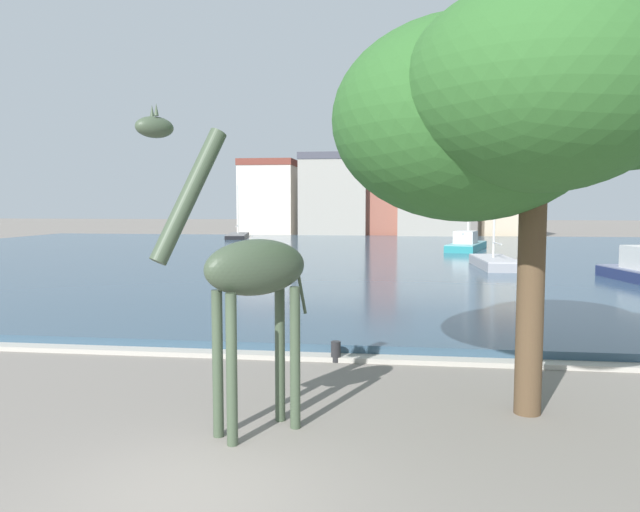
{
  "coord_description": "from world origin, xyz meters",
  "views": [
    {
      "loc": [
        2.68,
        -7.38,
        3.8
      ],
      "look_at": [
        0.16,
        11.51,
        2.2
      ],
      "focal_mm": 34.33,
      "sensor_mm": 36.0,
      "label": 1
    }
  ],
  "objects_px": {
    "sailboat_black": "(238,237)",
    "shade_tree": "(516,106)",
    "mooring_bollard": "(336,352)",
    "sailboat_grey": "(493,264)",
    "sailboat_teal": "(468,246)",
    "giraffe_statue": "(248,274)"
  },
  "relations": [
    {
      "from": "giraffe_statue",
      "to": "mooring_bollard",
      "type": "xyz_separation_m",
      "value": [
        0.92,
        4.87,
        -2.43
      ]
    },
    {
      "from": "giraffe_statue",
      "to": "sailboat_teal",
      "type": "relative_size",
      "value": 0.64
    },
    {
      "from": "giraffe_statue",
      "to": "sailboat_grey",
      "type": "relative_size",
      "value": 0.56
    },
    {
      "from": "shade_tree",
      "to": "mooring_bollard",
      "type": "xyz_separation_m",
      "value": [
        -3.56,
        2.96,
        -5.31
      ]
    },
    {
      "from": "shade_tree",
      "to": "sailboat_grey",
      "type": "bearing_deg",
      "value": 82.53
    },
    {
      "from": "sailboat_grey",
      "to": "sailboat_teal",
      "type": "relative_size",
      "value": 1.14
    },
    {
      "from": "sailboat_grey",
      "to": "mooring_bollard",
      "type": "bearing_deg",
      "value": -107.73
    },
    {
      "from": "giraffe_statue",
      "to": "shade_tree",
      "type": "distance_m",
      "value": 5.66
    },
    {
      "from": "giraffe_statue",
      "to": "mooring_bollard",
      "type": "distance_m",
      "value": 5.52
    },
    {
      "from": "giraffe_statue",
      "to": "sailboat_black",
      "type": "distance_m",
      "value": 55.94
    },
    {
      "from": "sailboat_teal",
      "to": "giraffe_statue",
      "type": "bearing_deg",
      "value": -101.07
    },
    {
      "from": "sailboat_teal",
      "to": "mooring_bollard",
      "type": "relative_size",
      "value": 16.32
    },
    {
      "from": "sailboat_black",
      "to": "shade_tree",
      "type": "bearing_deg",
      "value": -69.64
    },
    {
      "from": "giraffe_statue",
      "to": "sailboat_teal",
      "type": "bearing_deg",
      "value": 78.93
    },
    {
      "from": "mooring_bollard",
      "to": "sailboat_black",
      "type": "bearing_deg",
      "value": 107.79
    },
    {
      "from": "sailboat_grey",
      "to": "sailboat_black",
      "type": "height_order",
      "value": "sailboat_grey"
    },
    {
      "from": "giraffe_statue",
      "to": "sailboat_grey",
      "type": "distance_m",
      "value": 26.99
    },
    {
      "from": "sailboat_grey",
      "to": "mooring_bollard",
      "type": "xyz_separation_m",
      "value": [
        -6.69,
        -20.93,
        -0.22
      ]
    },
    {
      "from": "giraffe_statue",
      "to": "sailboat_grey",
      "type": "bearing_deg",
      "value": 73.56
    },
    {
      "from": "giraffe_statue",
      "to": "mooring_bollard",
      "type": "bearing_deg",
      "value": 79.31
    },
    {
      "from": "mooring_bollard",
      "to": "shade_tree",
      "type": "bearing_deg",
      "value": -39.73
    },
    {
      "from": "giraffe_statue",
      "to": "shade_tree",
      "type": "bearing_deg",
      "value": 23.1
    }
  ]
}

